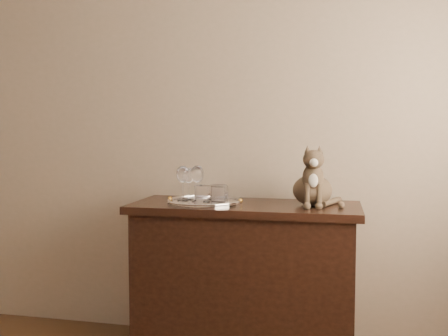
# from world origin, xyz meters

# --- Properties ---
(wall_back) EXTENTS (4.00, 0.10, 2.70)m
(wall_back) POSITION_xyz_m (0.00, 2.25, 1.35)
(wall_back) COLOR tan
(wall_back) RESTS_ON ground
(sideboard) EXTENTS (1.20, 0.50, 0.85)m
(sideboard) POSITION_xyz_m (0.60, 1.94, 0.42)
(sideboard) COLOR black
(sideboard) RESTS_ON ground
(tray) EXTENTS (0.40, 0.40, 0.01)m
(tray) POSITION_xyz_m (0.38, 1.93, 0.85)
(tray) COLOR white
(tray) RESTS_ON sideboard
(wine_glass_a) EXTENTS (0.07, 0.07, 0.17)m
(wine_glass_a) POSITION_xyz_m (0.28, 1.98, 0.94)
(wine_glass_a) COLOR white
(wine_glass_a) RESTS_ON tray
(wine_glass_c) EXTENTS (0.07, 0.07, 0.19)m
(wine_glass_c) POSITION_xyz_m (0.26, 1.93, 0.95)
(wine_glass_c) COLOR white
(wine_glass_c) RESTS_ON tray
(wine_glass_d) EXTENTS (0.07, 0.07, 0.19)m
(wine_glass_d) POSITION_xyz_m (0.34, 1.92, 0.95)
(wine_glass_d) COLOR white
(wine_glass_d) RESTS_ON tray
(tumbler_a) EXTENTS (0.09, 0.09, 0.10)m
(tumbler_a) POSITION_xyz_m (0.48, 1.86, 0.91)
(tumbler_a) COLOR white
(tumbler_a) RESTS_ON tray
(tumbler_b) EXTENTS (0.09, 0.09, 0.10)m
(tumbler_b) POSITION_xyz_m (0.41, 1.80, 0.91)
(tumbler_b) COLOR white
(tumbler_b) RESTS_ON tray
(tumbler_c) EXTENTS (0.07, 0.07, 0.08)m
(tumbler_c) POSITION_xyz_m (0.47, 1.96, 0.90)
(tumbler_c) COLOR white
(tumbler_c) RESTS_ON tray
(cat) EXTENTS (0.33, 0.31, 0.31)m
(cat) POSITION_xyz_m (0.95, 1.97, 1.01)
(cat) COLOR #48392B
(cat) RESTS_ON sideboard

